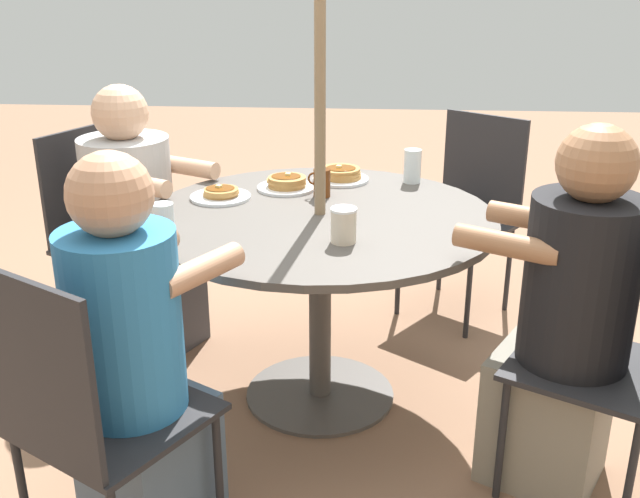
% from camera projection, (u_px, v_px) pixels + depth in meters
% --- Properties ---
extents(ground_plane, '(12.00, 12.00, 0.00)m').
position_uv_depth(ground_plane, '(320.00, 395.00, 2.92)').
color(ground_plane, '#8C664C').
extents(patio_table, '(1.26, 1.26, 0.75)m').
position_uv_depth(patio_table, '(320.00, 245.00, 2.69)').
color(patio_table, '#4C4742').
rests_on(patio_table, ground).
extents(umbrella_pole, '(0.04, 0.04, 2.36)m').
position_uv_depth(umbrella_pole, '(320.00, 91.00, 2.49)').
color(umbrella_pole, '#846B4C').
rests_on(umbrella_pole, ground).
extents(patio_chair_north, '(0.60, 0.60, 0.92)m').
position_uv_depth(patio_chair_north, '(626.00, 351.00, 2.19)').
color(patio_chair_north, '#232326').
rests_on(patio_chair_north, ground).
extents(diner_north, '(0.57, 0.51, 1.18)m').
position_uv_depth(diner_north, '(566.00, 328.00, 2.27)').
color(diner_north, gray).
rests_on(diner_north, ground).
extents(patio_chair_east, '(0.62, 0.62, 0.92)m').
position_uv_depth(patio_chair_east, '(468.00, 204.00, 3.49)').
color(patio_chair_east, '#232326').
rests_on(patio_chair_east, ground).
extents(patio_chair_south, '(0.59, 0.59, 0.92)m').
position_uv_depth(patio_chair_south, '(105.00, 224.00, 3.23)').
color(patio_chair_south, '#232326').
rests_on(patio_chair_south, ground).
extents(diner_south, '(0.59, 0.53, 1.13)m').
position_uv_depth(diner_south, '(136.00, 233.00, 3.15)').
color(diner_south, '#3D3D42').
rests_on(diner_south, ground).
extents(patio_chair_west, '(0.60, 0.60, 0.92)m').
position_uv_depth(patio_chair_west, '(84.00, 408.00, 1.91)').
color(patio_chair_west, '#232326').
rests_on(patio_chair_west, ground).
extents(diner_west, '(0.48, 0.53, 1.16)m').
position_uv_depth(diner_west, '(135.00, 371.00, 2.04)').
color(diner_west, slate).
rests_on(diner_west, ground).
extents(pancake_plate_a, '(0.23, 0.23, 0.06)m').
position_uv_depth(pancake_plate_a, '(287.00, 184.00, 2.92)').
color(pancake_plate_a, white).
rests_on(pancake_plate_a, patio_table).
extents(pancake_plate_b, '(0.23, 0.23, 0.05)m').
position_uv_depth(pancake_plate_b, '(221.00, 195.00, 2.81)').
color(pancake_plate_b, white).
rests_on(pancake_plate_b, patio_table).
extents(pancake_plate_c, '(0.23, 0.23, 0.06)m').
position_uv_depth(pancake_plate_c, '(341.00, 175.00, 3.04)').
color(pancake_plate_c, white).
rests_on(pancake_plate_c, patio_table).
extents(syrup_bottle, '(0.09, 0.06, 0.15)m').
position_uv_depth(syrup_bottle, '(322.00, 181.00, 2.82)').
color(syrup_bottle, '#602D0F').
rests_on(syrup_bottle, patio_table).
extents(coffee_cup, '(0.08, 0.08, 0.11)m').
position_uv_depth(coffee_cup, '(344.00, 225.00, 2.36)').
color(coffee_cup, beige).
rests_on(coffee_cup, patio_table).
extents(drinking_glass_a, '(0.07, 0.07, 0.10)m').
position_uv_depth(drinking_glass_a, '(163.00, 219.00, 2.44)').
color(drinking_glass_a, silver).
rests_on(drinking_glass_a, patio_table).
extents(drinking_glass_b, '(0.07, 0.07, 0.14)m').
position_uv_depth(drinking_glass_b, '(412.00, 166.00, 3.00)').
color(drinking_glass_b, silver).
rests_on(drinking_glass_b, patio_table).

